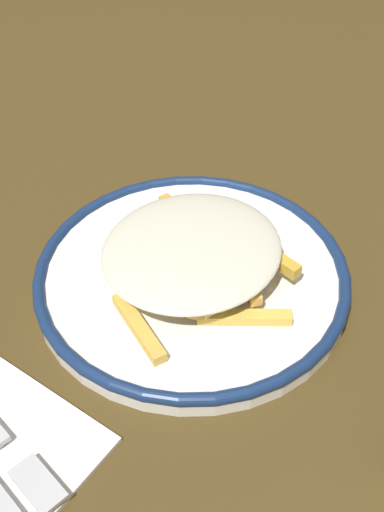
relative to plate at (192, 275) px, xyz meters
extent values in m
plane|color=#463517|center=(0.00, 0.00, -0.01)|extent=(2.60, 2.60, 0.00)
cylinder|color=white|center=(0.00, 0.00, 0.00)|extent=(0.29, 0.29, 0.02)
torus|color=navy|center=(0.00, 0.00, 0.00)|extent=(0.29, 0.29, 0.01)
cube|color=gold|center=(-0.03, 0.01, 0.01)|extent=(0.07, 0.07, 0.01)
cube|color=#CD8C41|center=(0.01, -0.04, 0.02)|extent=(0.06, 0.02, 0.01)
cube|color=gold|center=(0.02, 0.07, 0.01)|extent=(0.06, 0.07, 0.01)
cube|color=gold|center=(-0.04, -0.01, 0.02)|extent=(0.06, 0.07, 0.01)
cube|color=#E7C05E|center=(0.03, 0.01, 0.02)|extent=(0.03, 0.09, 0.01)
cube|color=#E6B153|center=(-0.01, 0.05, 0.02)|extent=(0.05, 0.07, 0.01)
cube|color=gold|center=(0.02, 0.03, 0.02)|extent=(0.07, 0.04, 0.01)
cube|color=gold|center=(0.01, -0.01, 0.01)|extent=(0.02, 0.07, 0.01)
cube|color=gold|center=(0.08, 0.01, 0.01)|extent=(0.04, 0.08, 0.01)
cube|color=gold|center=(-0.02, 0.02, 0.01)|extent=(0.07, 0.04, 0.01)
cube|color=#E6B952|center=(0.04, -0.01, 0.02)|extent=(0.01, 0.06, 0.01)
cube|color=gold|center=(-0.05, -0.06, 0.01)|extent=(0.03, 0.06, 0.01)
cube|color=#E8C461|center=(-0.01, 0.04, 0.02)|extent=(0.04, 0.06, 0.01)
cube|color=gold|center=(-0.04, 0.02, 0.01)|extent=(0.04, 0.06, 0.01)
cube|color=gold|center=(-0.01, -0.03, 0.01)|extent=(0.07, 0.07, 0.01)
cube|color=gold|center=(-0.05, 0.05, 0.02)|extent=(0.02, 0.07, 0.01)
cube|color=#E4B156|center=(0.00, 0.00, 0.02)|extent=(0.05, 0.08, 0.01)
ellipsoid|color=beige|center=(0.00, 0.00, 0.03)|extent=(0.19, 0.18, 0.02)
cube|color=#34611B|center=(0.00, -0.01, 0.04)|extent=(0.00, 0.00, 0.00)
cube|color=#325F19|center=(0.01, -0.04, 0.04)|extent=(0.00, 0.00, 0.00)
cube|color=#2D5D1C|center=(0.01, -0.01, 0.04)|extent=(0.00, 0.00, 0.00)
cube|color=#256823|center=(-0.02, -0.04, 0.04)|extent=(0.00, 0.00, 0.00)
cube|color=#235F36|center=(-0.01, -0.01, 0.04)|extent=(0.00, 0.00, 0.00)
cube|color=#23721D|center=(0.02, 0.05, 0.04)|extent=(0.00, 0.00, 0.00)
cube|color=#2F6236|center=(0.05, 0.01, 0.04)|extent=(0.00, 0.00, 0.00)
cube|color=#3A5C1F|center=(0.00, 0.00, 0.04)|extent=(0.00, 0.00, 0.00)
cube|color=silver|center=(0.23, 0.04, 0.00)|extent=(0.03, 0.05, 0.00)
camera|label=1|loc=(0.33, 0.26, 0.42)|focal=44.69mm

